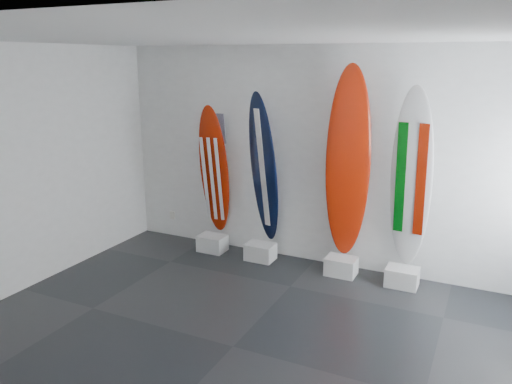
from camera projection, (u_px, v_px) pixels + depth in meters
The scene contains 13 objects.
floor at pixel (233, 347), 5.08m from camera, with size 6.00×6.00×0.00m, color black.
ceiling at pixel (229, 36), 4.31m from camera, with size 6.00×6.00×0.00m, color white.
wall_back at pixel (319, 158), 6.87m from camera, with size 6.00×6.00×0.00m, color silver.
wall_left at pixel (8, 173), 5.96m from camera, with size 5.00×5.00×0.00m, color silver.
display_block_usa at pixel (212, 243), 7.59m from camera, with size 0.40×0.30×0.24m, color silver.
surfboard_usa at pixel (214, 171), 7.40m from camera, with size 0.45×0.08×1.98m, color maroon.
display_block_navy at pixel (260, 252), 7.25m from camera, with size 0.40×0.30×0.24m, color silver.
surfboard_navy at pixel (264, 169), 7.03m from camera, with size 0.49×0.08×2.18m, color black.
display_block_swiss at pixel (341, 266), 6.75m from camera, with size 0.40×0.30×0.24m, color silver.
surfboard_swiss at pixel (348, 164), 6.48m from camera, with size 0.57×0.08×2.53m, color maroon.
display_block_italy at pixel (402, 277), 6.41m from camera, with size 0.40×0.30×0.24m, color silver.
surfboard_italy at pixel (411, 179), 6.18m from camera, with size 0.52×0.08×2.29m, color silver.
wall_outlet at pixel (172, 215), 8.18m from camera, with size 0.09×0.02×0.13m, color silver.
Camera 1 is at (2.17, -3.96, 2.82)m, focal length 35.36 mm.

